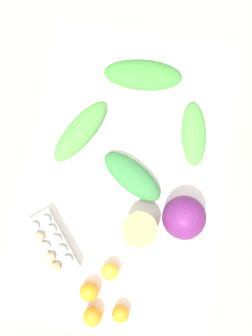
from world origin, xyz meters
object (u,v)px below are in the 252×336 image
Objects in this scene: paper_bag at (139,230)px; greens_bunch_kale at (132,176)px; cabbage_purple at (184,218)px; egg_carton at (52,244)px; orange_1 at (110,271)px; greens_bunch_chard at (142,75)px; orange_0 at (89,292)px; greens_bunch_scallion at (80,131)px; greens_bunch_dandelion at (194,133)px; orange_3 at (121,314)px; orange_2 at (92,317)px.

greens_bunch_kale is at bearing 17.17° from paper_bag.
egg_carton is at bearing 110.86° from cabbage_purple.
orange_1 is at bearing 154.08° from paper_bag.
greens_bunch_chard is 1.20× the size of greens_bunch_kale.
orange_1 is (0.09, -0.07, -0.00)m from orange_0.
orange_0 is 0.12m from orange_1.
cabbage_purple is at bearing -121.48° from greens_bunch_scallion.
greens_bunch_scallion is 1.14× the size of greens_bunch_dandelion.
greens_bunch_chard is 4.59× the size of orange_0.
greens_bunch_scallion is 0.62m from orange_1.
greens_bunch_scallion reaches higher than orange_3.
orange_2 is at bearing 160.94° from paper_bag.
orange_0 reaches higher than orange_3.
cabbage_purple is 0.50× the size of greens_bunch_chard.
orange_3 is at bearing -156.60° from greens_bunch_scallion.
orange_2 reaches higher than orange_3.
orange_3 is at bearing -75.10° from orange_2.
greens_bunch_dandelion is at bearing -19.91° from paper_bag.
orange_3 is (0.03, -0.11, -0.00)m from orange_2.
orange_2 reaches higher than greens_bunch_kale.
orange_0 is 1.06× the size of orange_1.
egg_carton reaches higher than orange_0.
egg_carton reaches higher than orange_3.
orange_0 is (-0.16, -0.19, -0.00)m from egg_carton.
orange_2 is (-0.45, 0.30, -0.05)m from cabbage_purple.
orange_3 is at bearing -113.57° from orange_0.
paper_bag reaches higher than greens_bunch_scallion.
greens_bunch_kale is (-0.24, 0.24, 0.00)m from greens_bunch_dandelion.
orange_1 is (-0.57, -0.24, -0.00)m from greens_bunch_scallion.
greens_bunch_kale is 3.82× the size of orange_0.
greens_bunch_chard is 0.48m from greens_bunch_kale.
orange_2 is at bearing 168.47° from orange_1.
greens_bunch_dandelion is 0.83m from orange_3.
greens_bunch_chard is at bearing 8.41° from paper_bag.
cabbage_purple reaches higher than greens_bunch_kale.
greens_bunch_kale is 0.59m from orange_2.
greens_bunch_scallion is 0.78m from orange_2.
orange_2 is at bearing -161.00° from orange_0.
orange_2 is 0.11m from orange_3.
greens_bunch_chard is (0.71, 0.10, -0.02)m from paper_bag.
orange_3 is (-0.34, 0.02, -0.03)m from paper_bag.
cabbage_purple is 0.53× the size of greens_bunch_scallion.
orange_0 is at bearing -170.49° from egg_carton.
greens_bunch_dandelion is 4.25× the size of orange_3.
cabbage_purple is at bearing -110.06° from egg_carton.
paper_bag is 0.21m from orange_1.
cabbage_purple is 0.69m from greens_bunch_chard.
orange_2 is (-1.07, 0.02, -0.00)m from greens_bunch_chard.
greens_bunch_kale is 4.28× the size of orange_3.
greens_bunch_chard is at bearing 0.97° from orange_1.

